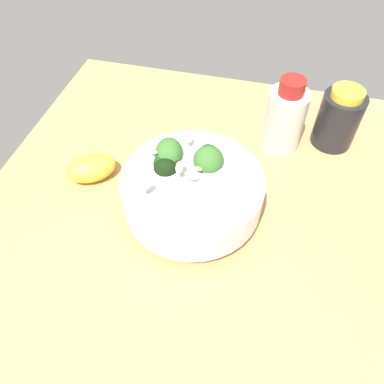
{
  "coord_description": "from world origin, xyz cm",
  "views": [
    {
      "loc": [
        7.76,
        -34.37,
        43.3
      ],
      "look_at": [
        -0.06,
        -2.58,
        4.0
      ],
      "focal_mm": 34.86,
      "sensor_mm": 36.0,
      "label": 1
    }
  ],
  "objects_px": {
    "bottle_short": "(285,118)",
    "lemon_wedge": "(90,170)",
    "bottle_tall": "(338,119)",
    "bowl_of_broccoli": "(192,188)"
  },
  "relations": [
    {
      "from": "bottle_short",
      "to": "lemon_wedge",
      "type": "bearing_deg",
      "value": -151.58
    },
    {
      "from": "lemon_wedge",
      "to": "bottle_tall",
      "type": "distance_m",
      "value": 0.4
    },
    {
      "from": "lemon_wedge",
      "to": "bottle_short",
      "type": "xyz_separation_m",
      "value": [
        0.27,
        0.15,
        0.04
      ]
    },
    {
      "from": "bottle_tall",
      "to": "bottle_short",
      "type": "height_order",
      "value": "bottle_short"
    },
    {
      "from": "bowl_of_broccoli",
      "to": "lemon_wedge",
      "type": "height_order",
      "value": "bowl_of_broccoli"
    },
    {
      "from": "lemon_wedge",
      "to": "bottle_short",
      "type": "bearing_deg",
      "value": 28.42
    },
    {
      "from": "bottle_short",
      "to": "bottle_tall",
      "type": "bearing_deg",
      "value": 18.74
    },
    {
      "from": "bowl_of_broccoli",
      "to": "bottle_short",
      "type": "relative_size",
      "value": 1.53
    },
    {
      "from": "lemon_wedge",
      "to": "bottle_tall",
      "type": "bearing_deg",
      "value": 26.26
    },
    {
      "from": "bowl_of_broccoli",
      "to": "bottle_short",
      "type": "distance_m",
      "value": 0.2
    }
  ]
}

